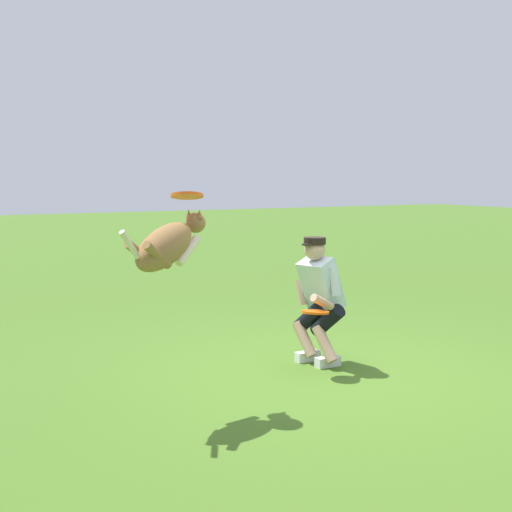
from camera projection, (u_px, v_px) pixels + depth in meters
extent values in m
plane|color=#436920|center=(326.00, 373.00, 6.64)|extent=(60.00, 60.00, 0.00)
cube|color=silver|center=(308.00, 356.00, 7.06)|extent=(0.26, 0.10, 0.10)
cylinder|color=tan|center=(304.00, 339.00, 7.01)|extent=(0.18, 0.33, 0.37)
cylinder|color=black|center=(310.00, 317.00, 7.01)|extent=(0.24, 0.43, 0.37)
cube|color=silver|center=(328.00, 362.00, 6.86)|extent=(0.26, 0.10, 0.10)
cylinder|color=tan|center=(325.00, 344.00, 6.80)|extent=(0.18, 0.33, 0.37)
cylinder|color=black|center=(328.00, 321.00, 6.83)|extent=(0.24, 0.43, 0.37)
cube|color=silver|center=(321.00, 285.00, 6.90)|extent=(0.47, 0.42, 0.58)
cylinder|color=silver|center=(305.00, 277.00, 7.03)|extent=(0.12, 0.15, 0.29)
cylinder|color=silver|center=(335.00, 281.00, 6.73)|extent=(0.12, 0.15, 0.29)
cylinder|color=tan|center=(322.00, 302.00, 6.61)|extent=(0.30, 0.14, 0.19)
cylinder|color=tan|center=(301.00, 292.00, 7.03)|extent=(0.11, 0.16, 0.27)
sphere|color=tan|center=(315.00, 250.00, 6.79)|extent=(0.21, 0.21, 0.21)
cylinder|color=black|center=(315.00, 241.00, 6.78)|extent=(0.22, 0.22, 0.07)
cylinder|color=black|center=(308.00, 244.00, 6.72)|extent=(0.12, 0.12, 0.02)
ellipsoid|color=olive|center=(164.00, 247.00, 5.34)|extent=(0.76, 0.61, 0.51)
ellipsoid|color=beige|center=(178.00, 248.00, 5.49)|extent=(0.15, 0.20, 0.17)
sphere|color=olive|center=(195.00, 223.00, 5.68)|extent=(0.17, 0.17, 0.17)
cone|color=olive|center=(202.00, 225.00, 5.76)|extent=(0.12, 0.12, 0.09)
cone|color=olive|center=(199.00, 214.00, 5.63)|extent=(0.06, 0.06, 0.07)
cone|color=olive|center=(189.00, 214.00, 5.68)|extent=(0.06, 0.06, 0.07)
cylinder|color=beige|center=(188.00, 250.00, 5.46)|extent=(0.29, 0.21, 0.24)
cylinder|color=beige|center=(171.00, 249.00, 5.55)|extent=(0.29, 0.21, 0.24)
cylinder|color=olive|center=(157.00, 255.00, 5.13)|extent=(0.29, 0.21, 0.24)
cylinder|color=olive|center=(139.00, 254.00, 5.22)|extent=(0.29, 0.21, 0.24)
cylinder|color=beige|center=(130.00, 245.00, 4.98)|extent=(0.19, 0.14, 0.23)
cylinder|color=#F25817|center=(187.00, 196.00, 5.57)|extent=(0.34, 0.33, 0.10)
cylinder|color=#F3590E|center=(315.00, 312.00, 6.52)|extent=(0.36, 0.36, 0.05)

